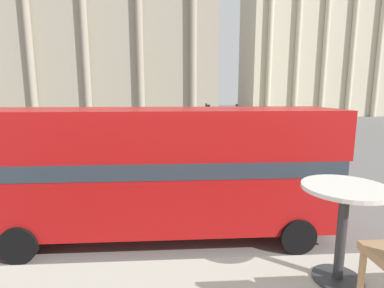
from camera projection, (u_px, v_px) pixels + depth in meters
The scene contains 9 objects.
double_decker_bus at pixel (163, 167), 9.10m from camera, with size 10.41×2.72×4.03m.
cafe_dining_table at pixel (343, 212), 2.14m from camera, with size 0.60×0.60×0.73m.
plaza_building_left at pixel (96, 38), 42.78m from camera, with size 34.48×12.16×24.07m.
plaza_building_right at pixel (309, 48), 58.67m from camera, with size 25.37×13.97×26.04m.
traffic_light_near at pixel (238, 134), 14.05m from camera, with size 0.42×0.24×3.96m.
traffic_light_mid at pixel (207, 121), 21.90m from camera, with size 0.42×0.24×3.69m.
car_silver at pixel (208, 149), 20.30m from camera, with size 4.20×1.93×1.35m.
pedestrian_red at pixel (200, 132), 27.08m from camera, with size 0.32×0.32×1.59m.
pedestrian_olive at pixel (298, 155), 17.24m from camera, with size 0.32×0.32×1.59m.
Camera 1 is at (-0.09, -2.30, 4.52)m, focal length 28.00 mm.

